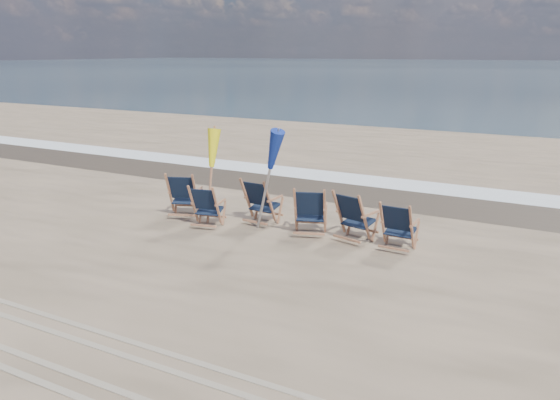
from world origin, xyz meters
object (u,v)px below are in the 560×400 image
(beach_chair_0, at_px, (196,196))
(beach_chair_2, at_px, (270,204))
(beach_chair_3, at_px, (325,212))
(umbrella_blue, at_px, (266,148))
(umbrella_yellow, at_px, (210,153))
(beach_chair_5, at_px, (411,229))
(beach_chair_1, at_px, (217,208))
(beach_chair_4, at_px, (364,220))

(beach_chair_0, distance_m, beach_chair_2, 1.83)
(beach_chair_3, height_order, umbrella_blue, umbrella_blue)
(beach_chair_2, relative_size, beach_chair_3, 1.00)
(umbrella_yellow, bearing_deg, beach_chair_5, 0.22)
(beach_chair_3, relative_size, umbrella_yellow, 0.52)
(beach_chair_0, xyz_separation_m, beach_chair_5, (4.99, 0.02, -0.04))
(beach_chair_1, bearing_deg, beach_chair_5, 174.63)
(beach_chair_4, xyz_separation_m, umbrella_blue, (-2.11, -0.17, 1.28))
(beach_chair_2, xyz_separation_m, umbrella_blue, (0.11, -0.32, 1.29))
(umbrella_blue, bearing_deg, beach_chair_5, 2.61)
(beach_chair_2, xyz_separation_m, umbrella_yellow, (-1.40, -0.20, 1.04))
(beach_chair_5, height_order, umbrella_yellow, umbrella_yellow)
(beach_chair_2, bearing_deg, beach_chair_3, -177.82)
(beach_chair_1, xyz_separation_m, umbrella_blue, (1.05, 0.33, 1.33))
(beach_chair_0, xyz_separation_m, beach_chair_1, (0.88, -0.44, -0.05))
(beach_chair_3, bearing_deg, umbrella_blue, -6.23)
(beach_chair_3, bearing_deg, beach_chair_1, -4.16)
(beach_chair_5, bearing_deg, umbrella_blue, 4.52)
(umbrella_blue, bearing_deg, beach_chair_2, 108.19)
(beach_chair_2, relative_size, umbrella_blue, 0.46)
(umbrella_yellow, bearing_deg, beach_chair_0, -179.21)
(beach_chair_1, bearing_deg, beach_chair_3, -176.96)
(beach_chair_0, distance_m, beach_chair_1, 0.98)
(beach_chair_1, xyz_separation_m, beach_chair_2, (0.95, 0.65, 0.05))
(umbrella_blue, bearing_deg, beach_chair_4, 4.54)
(beach_chair_1, distance_m, beach_chair_5, 4.14)
(beach_chair_4, bearing_deg, beach_chair_1, 23.06)
(beach_chair_1, distance_m, beach_chair_3, 2.35)
(umbrella_yellow, height_order, umbrella_blue, umbrella_blue)
(umbrella_yellow, bearing_deg, beach_chair_2, 8.19)
(beach_chair_4, height_order, umbrella_yellow, umbrella_yellow)
(beach_chair_1, height_order, beach_chair_2, beach_chair_2)
(umbrella_yellow, relative_size, umbrella_blue, 0.89)
(beach_chair_0, bearing_deg, umbrella_blue, 155.94)
(beach_chair_2, distance_m, umbrella_yellow, 1.75)
(beach_chair_0, height_order, beach_chair_5, beach_chair_0)
(beach_chair_1, bearing_deg, beach_chair_0, -38.58)
(beach_chair_0, relative_size, beach_chair_2, 1.01)
(beach_chair_0, height_order, beach_chair_2, beach_chair_0)
(beach_chair_1, bearing_deg, umbrella_blue, -174.62)
(beach_chair_0, bearing_deg, beach_chair_3, 162.31)
(beach_chair_1, bearing_deg, umbrella_yellow, -56.40)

